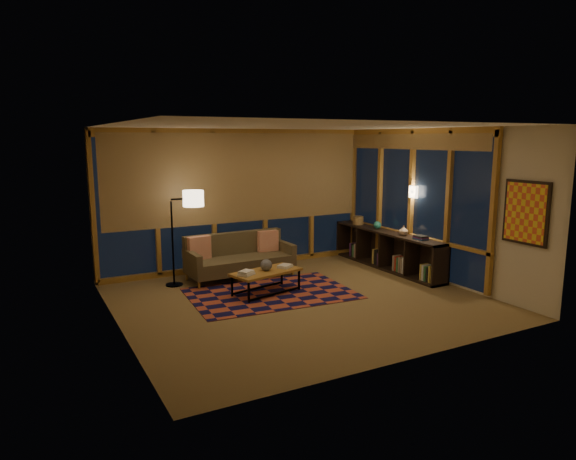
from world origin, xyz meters
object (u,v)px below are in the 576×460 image
sofa (240,257)px  floor_lamp (172,239)px  coffee_table (266,282)px  bookshelf (387,250)px

sofa → floor_lamp: floor_lamp is taller
coffee_table → bookshelf: (2.82, 0.41, 0.18)m
floor_lamp → bookshelf: size_ratio=0.56×
sofa → bookshelf: sofa is taller
sofa → coffee_table: bearing=-92.2°
coffee_table → floor_lamp: size_ratio=0.70×
bookshelf → coffee_table: bearing=-171.8°
sofa → bookshelf: bearing=-15.5°
floor_lamp → bookshelf: (4.02, -0.79, -0.46)m
coffee_table → floor_lamp: (-1.20, 1.20, 0.63)m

